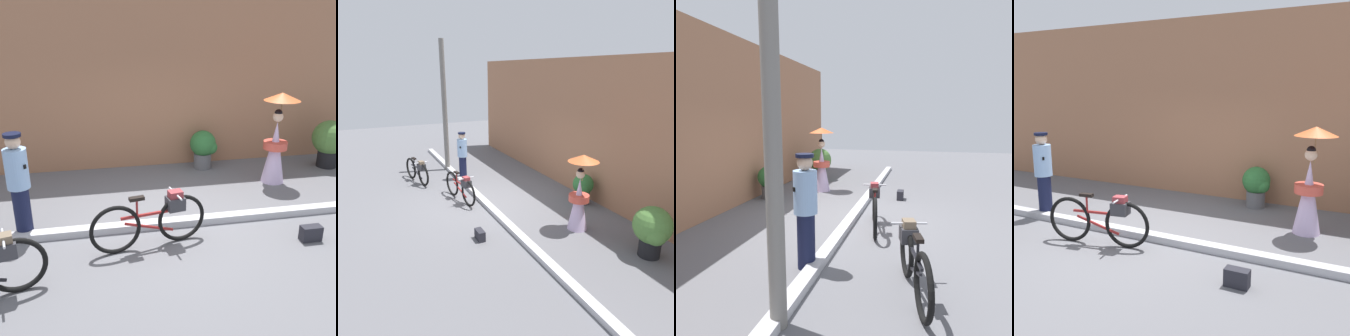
% 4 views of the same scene
% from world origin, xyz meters
% --- Properties ---
extents(ground_plane, '(30.00, 30.00, 0.00)m').
position_xyz_m(ground_plane, '(0.00, 0.00, 0.00)').
color(ground_plane, slate).
extents(building_wall, '(14.00, 0.40, 4.11)m').
position_xyz_m(building_wall, '(0.00, 3.21, 2.06)').
color(building_wall, '#9E6B4C').
rests_on(building_wall, ground_plane).
extents(sidewalk_curb, '(14.00, 0.20, 0.12)m').
position_xyz_m(sidewalk_curb, '(0.00, 0.00, 0.06)').
color(sidewalk_curb, '#B2B2B7').
rests_on(sidewalk_curb, ground_plane).
extents(bicycle_far_side, '(1.77, 0.49, 0.85)m').
position_xyz_m(bicycle_far_side, '(-0.43, -0.54, 0.44)').
color(bicycle_far_side, black).
rests_on(bicycle_far_side, ground_plane).
extents(person_officer, '(0.34, 0.34, 1.68)m').
position_xyz_m(person_officer, '(-2.38, 0.15, 0.90)').
color(person_officer, '#141938').
rests_on(person_officer, ground_plane).
extents(person_with_parasol, '(0.73, 0.73, 1.89)m').
position_xyz_m(person_with_parasol, '(2.47, 1.51, 0.91)').
color(person_with_parasol, silver).
rests_on(person_with_parasol, ground_plane).
extents(potted_plant_small, '(0.61, 0.60, 0.89)m').
position_xyz_m(potted_plant_small, '(1.25, 2.60, 0.50)').
color(potted_plant_small, '#59595B').
rests_on(potted_plant_small, ground_plane).
extents(backpack_on_pavement, '(0.32, 0.16, 0.24)m').
position_xyz_m(backpack_on_pavement, '(1.98, -0.87, 0.13)').
color(backpack_on_pavement, '#26262D').
rests_on(backpack_on_pavement, ground_plane).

